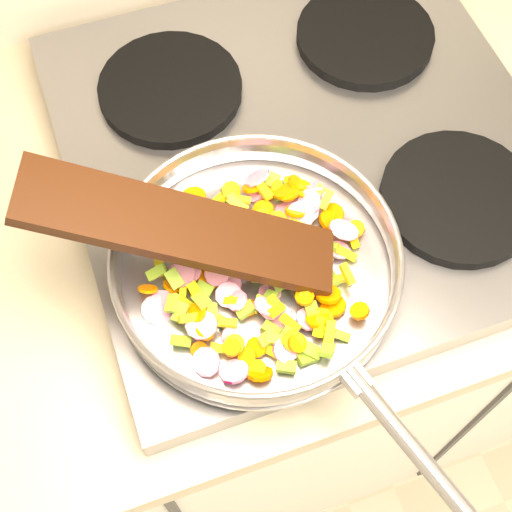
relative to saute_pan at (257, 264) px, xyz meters
name	(u,v)px	position (x,y,z in m)	size (l,w,h in m)	color
cooktop	(307,154)	(0.13, 0.16, -0.06)	(0.60, 0.60, 0.04)	#939399
grate_fl	(239,267)	(-0.01, 0.02, -0.04)	(0.19, 0.19, 0.02)	black
grate_fr	(458,197)	(0.27, 0.02, -0.04)	(0.19, 0.19, 0.02)	black
grate_bl	(170,88)	(-0.01, 0.30, -0.04)	(0.19, 0.19, 0.02)	black
grate_br	(365,35)	(0.27, 0.30, -0.04)	(0.19, 0.19, 0.02)	black
saute_pan	(257,264)	(0.00, 0.00, 0.00)	(0.35, 0.51, 0.05)	#9E9EA5
vegetable_heap	(257,267)	(0.00, 0.00, -0.01)	(0.28, 0.26, 0.05)	#C41357
wooden_spatula	(182,228)	(-0.07, 0.04, 0.06)	(0.34, 0.08, 0.02)	black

